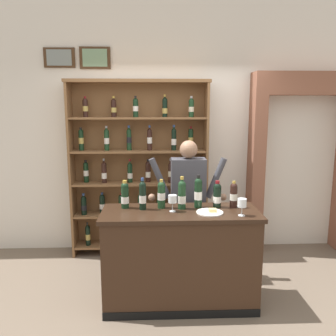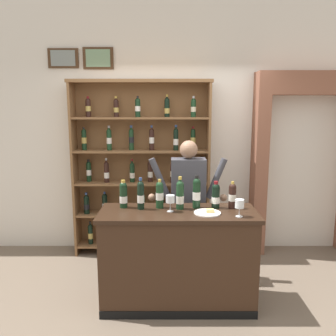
{
  "view_description": "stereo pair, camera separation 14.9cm",
  "coord_description": "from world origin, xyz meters",
  "views": [
    {
      "loc": [
        -0.19,
        -3.18,
        1.96
      ],
      "look_at": [
        -0.05,
        0.33,
        1.32
      ],
      "focal_mm": 36.79,
      "sensor_mm": 36.0,
      "label": 1
    },
    {
      "loc": [
        -0.04,
        -3.18,
        1.96
      ],
      "look_at": [
        -0.05,
        0.33,
        1.32
      ],
      "focal_mm": 36.79,
      "sensor_mm": 36.0,
      "label": 2
    }
  ],
  "objects": [
    {
      "name": "back_wall",
      "position": [
        -0.0,
        1.51,
        1.66
      ],
      "size": [
        12.0,
        0.19,
        3.32
      ],
      "color": "silver",
      "rests_on": "ground"
    },
    {
      "name": "shopkeeper",
      "position": [
        0.19,
        0.55,
        0.97
      ],
      "size": [
        0.89,
        0.22,
        1.59
      ],
      "color": "#2D3347",
      "rests_on": "ground"
    },
    {
      "name": "ground_plane",
      "position": [
        0.0,
        0.0,
        -0.01
      ],
      "size": [
        14.0,
        14.0,
        0.02
      ],
      "primitive_type": "cube",
      "color": "#6B5B4C"
    },
    {
      "name": "tasting_bottle_rosso",
      "position": [
        0.43,
        0.11,
        1.09
      ],
      "size": [
        0.08,
        0.08,
        0.27
      ],
      "color": "black",
      "rests_on": "tasting_counter"
    },
    {
      "name": "tasting_counter",
      "position": [
        0.06,
        -0.0,
        0.48
      ],
      "size": [
        1.52,
        0.58,
        0.96
      ],
      "color": "#382316",
      "rests_on": "ground"
    },
    {
      "name": "tasting_bottle_brunello",
      "position": [
        0.08,
        0.08,
        1.11
      ],
      "size": [
        0.08,
        0.08,
        0.32
      ],
      "color": "#19381E",
      "rests_on": "tasting_counter"
    },
    {
      "name": "wine_glass_right",
      "position": [
        0.61,
        -0.17,
        1.08
      ],
      "size": [
        0.08,
        0.08,
        0.16
      ],
      "color": "silver",
      "rests_on": "tasting_counter"
    },
    {
      "name": "tasting_bottle_grappa",
      "position": [
        -0.31,
        0.07,
        1.1
      ],
      "size": [
        0.07,
        0.07,
        0.32
      ],
      "color": "black",
      "rests_on": "tasting_counter"
    },
    {
      "name": "tasting_bottle_bianco",
      "position": [
        0.24,
        0.12,
        1.12
      ],
      "size": [
        0.08,
        0.08,
        0.33
      ],
      "color": "black",
      "rests_on": "tasting_counter"
    },
    {
      "name": "tasting_bottle_chianti",
      "position": [
        -0.12,
        0.11,
        1.1
      ],
      "size": [
        0.08,
        0.08,
        0.29
      ],
      "color": "#19381E",
      "rests_on": "tasting_counter"
    },
    {
      "name": "archway_doorway",
      "position": [
        1.77,
        1.38,
        1.35
      ],
      "size": [
        1.39,
        0.45,
        2.39
      ],
      "color": "brown",
      "rests_on": "ground"
    },
    {
      "name": "cheese_plate",
      "position": [
        0.33,
        -0.07,
        0.97
      ],
      "size": [
        0.25,
        0.25,
        0.04
      ],
      "color": "white",
      "rests_on": "tasting_counter"
    },
    {
      "name": "tasting_bottle_riserva",
      "position": [
        -0.48,
        0.13,
        1.09
      ],
      "size": [
        0.08,
        0.08,
        0.28
      ],
      "color": "black",
      "rests_on": "tasting_counter"
    },
    {
      "name": "tasting_bottle_vin_santo",
      "position": [
        0.6,
        0.1,
        1.09
      ],
      "size": [
        0.07,
        0.07,
        0.27
      ],
      "color": "black",
      "rests_on": "tasting_counter"
    },
    {
      "name": "wine_shelf",
      "position": [
        -0.39,
        1.26,
        1.19
      ],
      "size": [
        1.8,
        0.31,
        2.28
      ],
      "color": "brown",
      "rests_on": "ground"
    },
    {
      "name": "wine_glass_left",
      "position": [
        -0.02,
        -0.01,
        1.08
      ],
      "size": [
        0.08,
        0.08,
        0.16
      ],
      "color": "silver",
      "rests_on": "tasting_counter"
    }
  ]
}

